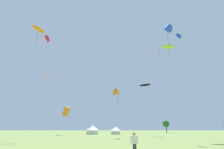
{
  "coord_description": "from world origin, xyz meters",
  "views": [
    {
      "loc": [
        1.49,
        -4.82,
        2.01
      ],
      "look_at": [
        0.0,
        32.0,
        14.88
      ],
      "focal_mm": 24.92,
      "sensor_mm": 36.0,
      "label": 1
    }
  ],
  "objects_px": {
    "kite_orange_box": "(66,111)",
    "kite_lime_parafoil": "(168,47)",
    "kite_blue_box": "(179,36)",
    "kite_orange_parafoil": "(39,29)",
    "kite_black_parafoil": "(145,85)",
    "kite_red_box": "(47,39)",
    "kite_blue_delta": "(166,29)",
    "kite_orange_delta": "(117,93)",
    "kite_purple_diamond": "(159,53)",
    "tree_distant_left": "(166,124)",
    "person_spectator": "(134,145)",
    "festival_tent_center": "(93,129)",
    "festival_tent_right": "(116,130)",
    "kite_pink_parafoil": "(47,75)"
  },
  "relations": [
    {
      "from": "kite_blue_box",
      "to": "kite_orange_parafoil",
      "type": "xyz_separation_m",
      "value": [
        -40.97,
        -9.37,
        -2.95
      ]
    },
    {
      "from": "kite_orange_delta",
      "to": "kite_orange_parafoil",
      "type": "distance_m",
      "value": 27.32
    },
    {
      "from": "kite_black_parafoil",
      "to": "kite_pink_parafoil",
      "type": "height_order",
      "value": "kite_black_parafoil"
    },
    {
      "from": "kite_orange_box",
      "to": "kite_lime_parafoil",
      "type": "relative_size",
      "value": 0.39
    },
    {
      "from": "kite_orange_parafoil",
      "to": "kite_lime_parafoil",
      "type": "height_order",
      "value": "kite_orange_parafoil"
    },
    {
      "from": "kite_blue_box",
      "to": "person_spectator",
      "type": "bearing_deg",
      "value": -121.01
    },
    {
      "from": "kite_blue_box",
      "to": "tree_distant_left",
      "type": "relative_size",
      "value": 5.06
    },
    {
      "from": "kite_red_box",
      "to": "person_spectator",
      "type": "distance_m",
      "value": 60.81
    },
    {
      "from": "kite_orange_box",
      "to": "festival_tent_right",
      "type": "xyz_separation_m",
      "value": [
        17.08,
        7.88,
        -6.22
      ]
    },
    {
      "from": "kite_black_parafoil",
      "to": "kite_orange_delta",
      "type": "relative_size",
      "value": 1.35
    },
    {
      "from": "kite_orange_delta",
      "to": "kite_purple_diamond",
      "type": "xyz_separation_m",
      "value": [
        9.59,
        -9.55,
        7.02
      ]
    },
    {
      "from": "kite_purple_diamond",
      "to": "kite_orange_delta",
      "type": "bearing_deg",
      "value": 135.11
    },
    {
      "from": "kite_orange_parafoil",
      "to": "kite_red_box",
      "type": "distance_m",
      "value": 21.54
    },
    {
      "from": "kite_blue_box",
      "to": "kite_orange_box",
      "type": "height_order",
      "value": "kite_blue_box"
    },
    {
      "from": "kite_orange_parafoil",
      "to": "kite_lime_parafoil",
      "type": "distance_m",
      "value": 35.3
    },
    {
      "from": "kite_blue_box",
      "to": "kite_lime_parafoil",
      "type": "bearing_deg",
      "value": -135.32
    },
    {
      "from": "kite_black_parafoil",
      "to": "kite_red_box",
      "type": "relative_size",
      "value": 0.45
    },
    {
      "from": "person_spectator",
      "to": "festival_tent_center",
      "type": "relative_size",
      "value": 0.35
    },
    {
      "from": "tree_distant_left",
      "to": "kite_blue_box",
      "type": "bearing_deg",
      "value": -96.74
    },
    {
      "from": "kite_black_parafoil",
      "to": "kite_orange_delta",
      "type": "bearing_deg",
      "value": -132.75
    },
    {
      "from": "kite_orange_box",
      "to": "kite_purple_diamond",
      "type": "height_order",
      "value": "kite_purple_diamond"
    },
    {
      "from": "festival_tent_center",
      "to": "kite_pink_parafoil",
      "type": "bearing_deg",
      "value": -99.81
    },
    {
      "from": "festival_tent_right",
      "to": "person_spectator",
      "type": "bearing_deg",
      "value": -87.33
    },
    {
      "from": "kite_black_parafoil",
      "to": "tree_distant_left",
      "type": "distance_m",
      "value": 39.55
    },
    {
      "from": "kite_black_parafoil",
      "to": "kite_blue_box",
      "type": "bearing_deg",
      "value": -37.47
    },
    {
      "from": "festival_tent_center",
      "to": "kite_lime_parafoil",
      "type": "bearing_deg",
      "value": -46.15
    },
    {
      "from": "kite_purple_diamond",
      "to": "festival_tent_right",
      "type": "distance_m",
      "value": 36.2
    },
    {
      "from": "kite_orange_box",
      "to": "kite_orange_parafoil",
      "type": "distance_m",
      "value": 28.16
    },
    {
      "from": "kite_purple_diamond",
      "to": "kite_lime_parafoil",
      "type": "relative_size",
      "value": 0.83
    },
    {
      "from": "kite_pink_parafoil",
      "to": "kite_purple_diamond",
      "type": "relative_size",
      "value": 0.67
    },
    {
      "from": "kite_orange_delta",
      "to": "kite_purple_diamond",
      "type": "bearing_deg",
      "value": -44.89
    },
    {
      "from": "kite_orange_delta",
      "to": "kite_pink_parafoil",
      "type": "distance_m",
      "value": 18.68
    },
    {
      "from": "kite_blue_box",
      "to": "kite_pink_parafoil",
      "type": "relative_size",
      "value": 2.37
    },
    {
      "from": "kite_orange_box",
      "to": "festival_tent_center",
      "type": "relative_size",
      "value": 1.88
    },
    {
      "from": "kite_orange_box",
      "to": "kite_black_parafoil",
      "type": "xyz_separation_m",
      "value": [
        27.46,
        -2.64,
        8.5
      ]
    },
    {
      "from": "kite_orange_parafoil",
      "to": "festival_tent_center",
      "type": "height_order",
      "value": "kite_orange_parafoil"
    },
    {
      "from": "kite_orange_box",
      "to": "kite_blue_delta",
      "type": "height_order",
      "value": "kite_blue_delta"
    },
    {
      "from": "festival_tent_center",
      "to": "festival_tent_right",
      "type": "distance_m",
      "value": 8.8
    },
    {
      "from": "kite_lime_parafoil",
      "to": "kite_orange_parafoil",
      "type": "bearing_deg",
      "value": -174.5
    },
    {
      "from": "kite_lime_parafoil",
      "to": "person_spectator",
      "type": "distance_m",
      "value": 35.65
    },
    {
      "from": "kite_orange_delta",
      "to": "kite_red_box",
      "type": "distance_m",
      "value": 38.99
    },
    {
      "from": "kite_blue_delta",
      "to": "kite_purple_diamond",
      "type": "relative_size",
      "value": 1.24
    },
    {
      "from": "kite_black_parafoil",
      "to": "person_spectator",
      "type": "relative_size",
      "value": 9.71
    },
    {
      "from": "kite_orange_parafoil",
      "to": "tree_distant_left",
      "type": "xyz_separation_m",
      "value": [
        45.98,
        51.83,
        -22.86
      ]
    },
    {
      "from": "kite_blue_box",
      "to": "kite_lime_parafoil",
      "type": "height_order",
      "value": "kite_blue_box"
    },
    {
      "from": "kite_purple_diamond",
      "to": "kite_lime_parafoil",
      "type": "height_order",
      "value": "kite_lime_parafoil"
    },
    {
      "from": "kite_orange_box",
      "to": "kite_orange_delta",
      "type": "distance_m",
      "value": 22.41
    },
    {
      "from": "kite_lime_parafoil",
      "to": "kite_black_parafoil",
      "type": "bearing_deg",
      "value": 107.57
    },
    {
      "from": "kite_black_parafoil",
      "to": "person_spectator",
      "type": "xyz_separation_m",
      "value": [
        -8.07,
        -39.02,
        -15.38
      ]
    },
    {
      "from": "kite_black_parafoil",
      "to": "festival_tent_right",
      "type": "distance_m",
      "value": 20.85
    }
  ]
}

